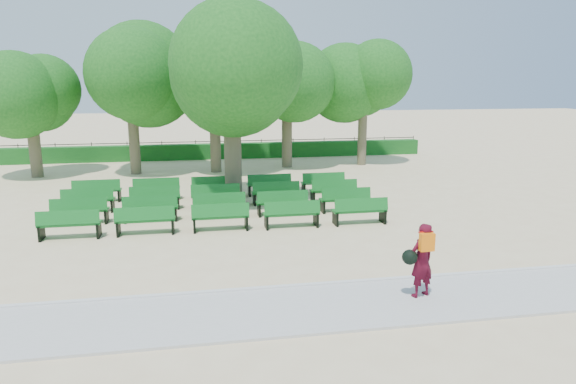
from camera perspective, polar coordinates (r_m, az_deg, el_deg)
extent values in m
plane|color=beige|center=(17.67, -6.59, -3.04)|extent=(120.00, 120.00, 0.00)
cube|color=#BBBAB6|center=(10.72, -3.84, -13.30)|extent=(30.00, 2.20, 0.06)
cube|color=silver|center=(11.76, -4.50, -10.81)|extent=(30.00, 0.12, 0.10)
cube|color=#175C1D|center=(31.31, -8.34, 4.50)|extent=(26.00, 0.70, 0.90)
cube|color=#126A21|center=(18.64, -7.87, -0.84)|extent=(1.79, 0.51, 0.06)
cube|color=#126A21|center=(18.38, -7.86, -0.23)|extent=(1.79, 0.14, 0.42)
cylinder|color=brown|center=(19.73, -6.14, 4.02)|extent=(0.66, 0.66, 3.65)
ellipsoid|color=#1F661C|center=(19.53, -6.38, 13.87)|extent=(5.64, 5.64, 5.07)
imported|color=#470A19|center=(11.47, 14.65, -7.35)|extent=(0.69, 0.57, 1.64)
cube|color=orange|center=(11.16, 15.18, -5.38)|extent=(0.31, 0.15, 0.38)
sphere|color=black|center=(11.26, 13.37, -7.05)|extent=(0.33, 0.33, 0.33)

